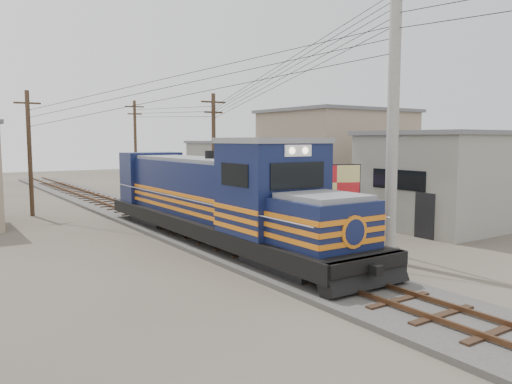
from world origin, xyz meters
TOP-DOWN VIEW (x-y plane):
  - ground at (0.00, 0.00)m, footprint 120.00×120.00m
  - ballast at (0.00, 10.00)m, footprint 3.60×70.00m
  - track at (0.00, 10.00)m, footprint 1.15×70.00m
  - locomotive at (0.00, 5.57)m, footprint 3.13×17.03m
  - utility_pole_main at (3.50, -0.50)m, footprint 0.40×0.40m
  - wooden_pole_mid at (4.50, 14.00)m, footprint 1.60×0.24m
  - wooden_pole_far at (4.80, 28.00)m, footprint 1.60×0.24m
  - wooden_pole_left at (-5.00, 18.00)m, footprint 1.60×0.24m
  - power_lines at (-0.14, 8.49)m, footprint 9.65×19.00m
  - shophouse_front at (11.50, 3.00)m, footprint 7.35×6.30m
  - shophouse_mid at (12.50, 12.00)m, footprint 8.40×7.35m
  - shophouse_back at (11.00, 22.00)m, footprint 6.30×6.30m
  - billboard at (4.39, 3.22)m, footprint 2.00×0.93m
  - market_umbrella at (5.64, 6.67)m, footprint 2.28×2.28m
  - vendor at (6.87, 4.37)m, footprint 0.71×0.63m
  - plant_nursery at (4.60, 4.39)m, footprint 3.75×3.24m

SIDE VIEW (x-z plane):
  - ground at x=0.00m, z-range 0.00..0.00m
  - ballast at x=0.00m, z-range 0.00..0.16m
  - track at x=0.00m, z-range 0.20..0.32m
  - plant_nursery at x=4.60m, z-range -0.08..0.99m
  - vendor at x=6.87m, z-range 0.00..1.64m
  - locomotive at x=0.00m, z-range -0.29..3.93m
  - shophouse_back at x=11.00m, z-range 0.01..4.21m
  - market_umbrella at x=5.64m, z-range 0.95..3.46m
  - shophouse_front at x=11.50m, z-range 0.01..4.71m
  - billboard at x=4.39m, z-range 0.77..4.04m
  - shophouse_mid at x=12.50m, z-range 0.01..6.21m
  - wooden_pole_mid at x=4.50m, z-range 0.18..7.18m
  - wooden_pole_left at x=-5.00m, z-range 0.18..7.18m
  - wooden_pole_far at x=4.80m, z-range 0.18..7.68m
  - utility_pole_main at x=3.50m, z-range 0.00..10.00m
  - power_lines at x=-0.14m, z-range 5.91..9.21m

